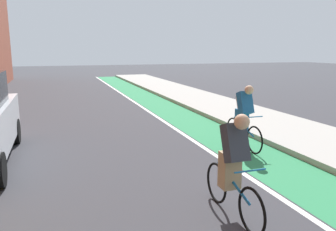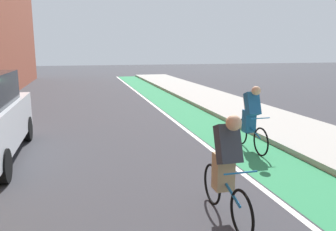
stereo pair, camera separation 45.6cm
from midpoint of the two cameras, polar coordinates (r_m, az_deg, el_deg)
ground_plane at (r=9.15m, az=-8.03°, el=-4.77°), size 88.48×88.48×0.00m
bike_lane_paint at (r=11.81m, az=6.91°, el=-1.09°), size 1.60×40.22×0.00m
lane_divider_stripe at (r=11.53m, az=2.73°, el=-1.33°), size 0.12×40.22×0.00m
sidewalk_right at (r=12.76m, az=16.22°, el=-0.23°), size 2.82×40.22×0.14m
cyclist_trailing at (r=5.09m, az=12.34°, el=-8.46°), size 0.48×1.72×1.61m
cyclist_far at (r=8.70m, az=15.24°, el=-0.13°), size 0.48×1.73×1.62m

